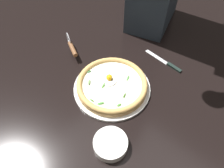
# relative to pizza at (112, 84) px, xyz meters

# --- Properties ---
(ground_plane) EXTENTS (2.40, 2.40, 0.03)m
(ground_plane) POSITION_rel_pizza_xyz_m (0.02, -0.01, -0.05)
(ground_plane) COLOR black
(ground_plane) RESTS_ON ground
(pizza_plate) EXTENTS (0.34, 0.34, 0.01)m
(pizza_plate) POSITION_rel_pizza_xyz_m (-0.00, -0.00, -0.02)
(pizza_plate) COLOR white
(pizza_plate) RESTS_ON ground
(pizza) EXTENTS (0.31, 0.31, 0.05)m
(pizza) POSITION_rel_pizza_xyz_m (0.00, 0.00, 0.00)
(pizza) COLOR tan
(pizza) RESTS_ON pizza_plate
(side_bowl) EXTENTS (0.12, 0.12, 0.04)m
(side_bowl) POSITION_rel_pizza_xyz_m (-0.20, -0.17, -0.01)
(side_bowl) COLOR white
(side_bowl) RESTS_ON ground
(pizza_cutter) EXTENTS (0.08, 0.15, 0.08)m
(pizza_cutter) POSITION_rel_pizza_xyz_m (0.04, 0.31, 0.01)
(pizza_cutter) COLOR silver
(pizza_cutter) RESTS_ON ground
(table_knife) EXTENTS (0.04, 0.21, 0.01)m
(table_knife) POSITION_rel_pizza_xyz_m (0.29, -0.11, -0.03)
(table_knife) COLOR silver
(table_knife) RESTS_ON ground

